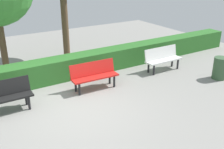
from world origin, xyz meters
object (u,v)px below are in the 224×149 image
Objects in this scene: bench_white at (163,58)px; bench_black at (5,95)px; bench_red at (94,74)px; trash_bin at (220,68)px.

bench_white is 1.07× the size of bench_black.
bench_red and bench_black have the same top height.
trash_bin is at bearing 167.35° from bench_black.
bench_white reaches higher than trash_bin.
bench_red is at bearing -21.24° from trash_bin.
bench_white is at bearing -176.09° from bench_red.
bench_red is at bearing 1.39° from bench_white.
bench_red reaches higher than trash_bin.
bench_white is 0.96× the size of bench_red.
trash_bin is at bearing 161.17° from bench_red.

